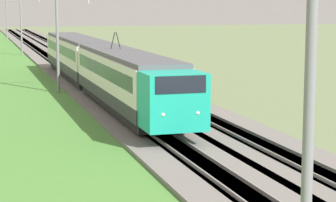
{
  "coord_description": "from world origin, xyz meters",
  "views": [
    {
      "loc": [
        -6.81,
        8.74,
        6.74
      ],
      "look_at": [
        22.72,
        0.0,
        2.19
      ],
      "focal_mm": 70.0,
      "sensor_mm": 36.0,
      "label": 1
    }
  ],
  "objects_px": {
    "passenger_train": "(97,64)",
    "catenary_mast_mid": "(58,39)",
    "catenary_mast_far": "(22,23)",
    "catenary_mast_near": "(311,139)",
    "catenary_mast_distant": "(7,18)"
  },
  "relations": [
    {
      "from": "passenger_train",
      "to": "catenary_mast_mid",
      "type": "relative_size",
      "value": 5.07
    },
    {
      "from": "catenary_mast_far",
      "to": "catenary_mast_mid",
      "type": "bearing_deg",
      "value": -180.0
    },
    {
      "from": "catenary_mast_near",
      "to": "catenary_mast_mid",
      "type": "height_order",
      "value": "catenary_mast_near"
    },
    {
      "from": "passenger_train",
      "to": "catenary_mast_near",
      "type": "xyz_separation_m",
      "value": [
        -37.38,
        2.68,
        1.88
      ]
    },
    {
      "from": "catenary_mast_near",
      "to": "catenary_mast_mid",
      "type": "xyz_separation_m",
      "value": [
        38.59,
        -0.0,
        -0.04
      ]
    },
    {
      "from": "catenary_mast_far",
      "to": "catenary_mast_distant",
      "type": "xyz_separation_m",
      "value": [
        38.59,
        -0.0,
        -0.02
      ]
    },
    {
      "from": "passenger_train",
      "to": "catenary_mast_near",
      "type": "height_order",
      "value": "catenary_mast_near"
    },
    {
      "from": "catenary_mast_near",
      "to": "catenary_mast_mid",
      "type": "bearing_deg",
      "value": -0.0
    },
    {
      "from": "catenary_mast_mid",
      "to": "catenary_mast_distant",
      "type": "xyz_separation_m",
      "value": [
        77.17,
        0.0,
        0.1
      ]
    },
    {
      "from": "catenary_mast_mid",
      "to": "catenary_mast_far",
      "type": "xyz_separation_m",
      "value": [
        38.59,
        0.0,
        0.12
      ]
    },
    {
      "from": "catenary_mast_distant",
      "to": "passenger_train",
      "type": "bearing_deg",
      "value": -178.04
    },
    {
      "from": "catenary_mast_far",
      "to": "catenary_mast_distant",
      "type": "relative_size",
      "value": 1.01
    },
    {
      "from": "catenary_mast_near",
      "to": "catenary_mast_distant",
      "type": "relative_size",
      "value": 0.99
    },
    {
      "from": "passenger_train",
      "to": "catenary_mast_distant",
      "type": "bearing_deg",
      "value": -178.04
    },
    {
      "from": "passenger_train",
      "to": "catenary_mast_mid",
      "type": "distance_m",
      "value": 3.47
    }
  ]
}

